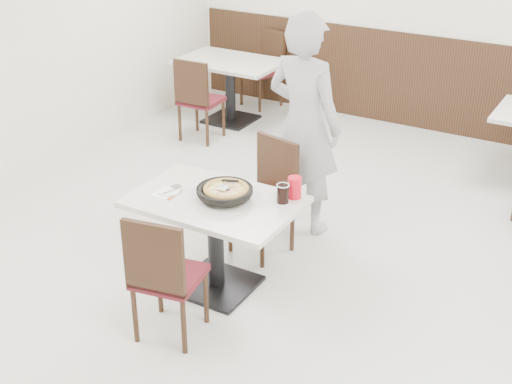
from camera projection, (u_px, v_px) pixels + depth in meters
The scene contains 19 objects.
floor at pixel (281, 263), 5.76m from camera, with size 7.00×7.00×0.00m, color beige.
wall_back at pixel (433, 8), 7.85m from camera, with size 6.00×0.04×2.80m, color silver.
wainscot_back at pixel (424, 83), 8.21m from camera, with size 5.90×0.03×1.10m, color black.
main_table at pixel (216, 244), 5.28m from camera, with size 1.20×0.80×0.75m, color silver, non-canonical shape.
chair_near at pixel (169, 273), 4.75m from camera, with size 0.42×0.42×0.95m, color black, non-canonical shape.
chair_far at pixel (261, 199), 5.72m from camera, with size 0.42×0.42×0.95m, color black, non-canonical shape.
trivet at pixel (226, 196), 5.12m from camera, with size 0.13×0.13×0.04m, color black.
pizza_pan at pixel (225, 194), 5.10m from camera, with size 0.38×0.38×0.01m, color black.
pizza at pixel (226, 191), 5.10m from camera, with size 0.29×0.29×0.02m, color #BB8C41.
pizza_server at pixel (223, 188), 5.07m from camera, with size 0.07×0.09×0.00m, color silver.
napkin at pixel (166, 193), 5.20m from camera, with size 0.17×0.17×0.00m, color white.
side_plate at pixel (169, 191), 5.21m from camera, with size 0.16×0.16×0.01m, color white.
fork at pixel (171, 191), 5.20m from camera, with size 0.02×0.16×0.00m, color silver.
cola_glass at pixel (283, 194), 5.05m from camera, with size 0.08×0.08×0.13m, color black.
red_cup at pixel (295, 188), 5.11m from camera, with size 0.10×0.10×0.16m, color red.
diner_person at pixel (304, 125), 5.91m from camera, with size 0.69×0.45×1.89m, color #A4A3A8.
bg_table_left at pixel (230, 91), 8.51m from camera, with size 1.20×0.80×0.75m, color silver, non-canonical shape.
bg_chair_left_near at pixel (201, 99), 7.95m from camera, with size 0.42×0.42×0.95m, color black, non-canonical shape.
bg_chair_left_far at pixel (261, 69), 8.96m from camera, with size 0.42×0.42×0.95m, color black, non-canonical shape.
Camera 1 is at (2.29, -4.35, 3.07)m, focal length 50.00 mm.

